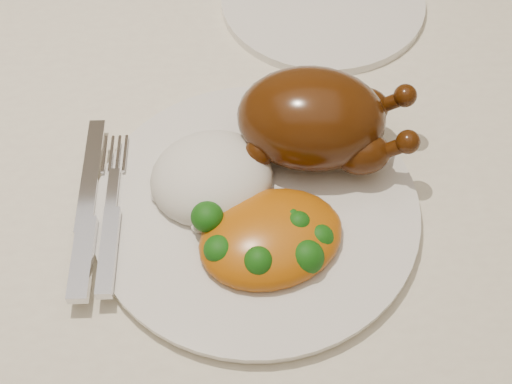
{
  "coord_description": "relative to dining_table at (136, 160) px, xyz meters",
  "views": [
    {
      "loc": [
        0.1,
        -0.5,
        1.28
      ],
      "look_at": [
        0.12,
        -0.15,
        0.8
      ],
      "focal_mm": 50.0,
      "sensor_mm": 36.0,
      "label": 1
    }
  ],
  "objects": [
    {
      "name": "tablecloth",
      "position": [
        0.0,
        0.0,
        0.07
      ],
      "size": [
        1.73,
        1.03,
        0.18
      ],
      "color": "white",
      "rests_on": "dining_table"
    },
    {
      "name": "rice_mound",
      "position": [
        0.09,
        -0.12,
        0.12
      ],
      "size": [
        0.13,
        0.12,
        0.06
      ],
      "rotation": [
        0.0,
        0.0,
        0.27
      ],
      "color": "white",
      "rests_on": "dinner_plate"
    },
    {
      "name": "mac_and_cheese",
      "position": [
        0.14,
        -0.19,
        0.12
      ],
      "size": [
        0.14,
        0.12,
        0.04
      ],
      "rotation": [
        0.0,
        0.0,
        0.28
      ],
      "color": "#BA630B",
      "rests_on": "dinner_plate"
    },
    {
      "name": "roast_chicken",
      "position": [
        0.18,
        -0.09,
        0.15
      ],
      "size": [
        0.17,
        0.12,
        0.08
      ],
      "rotation": [
        0.0,
        0.0,
        -0.15
      ],
      "color": "#4A2407",
      "rests_on": "dinner_plate"
    },
    {
      "name": "dining_table",
      "position": [
        0.0,
        0.0,
        0.0
      ],
      "size": [
        1.6,
        0.9,
        0.76
      ],
      "color": "brown",
      "rests_on": "floor"
    },
    {
      "name": "dinner_plate",
      "position": [
        0.12,
        -0.15,
        0.11
      ],
      "size": [
        0.33,
        0.33,
        0.01
      ],
      "primitive_type": "cylinder",
      "rotation": [
        0.0,
        0.0,
        -0.2
      ],
      "color": "white",
      "rests_on": "tablecloth"
    },
    {
      "name": "side_plate",
      "position": [
        0.21,
        0.12,
        0.11
      ],
      "size": [
        0.22,
        0.22,
        0.01
      ],
      "primitive_type": "cylinder",
      "rotation": [
        0.0,
        0.0,
        0.01
      ],
      "color": "white",
      "rests_on": "tablecloth"
    },
    {
      "name": "cutlery",
      "position": [
        -0.01,
        -0.17,
        0.12
      ],
      "size": [
        0.04,
        0.19,
        0.01
      ],
      "rotation": [
        0.0,
        0.0,
        -0.04
      ],
      "color": "silver",
      "rests_on": "dinner_plate"
    },
    {
      "name": "floor",
      "position": [
        0.0,
        0.0,
        -0.67
      ],
      "size": [
        4.0,
        4.0,
        0.0
      ],
      "primitive_type": "plane",
      "color": "#502E1B",
      "rests_on": "ground"
    }
  ]
}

